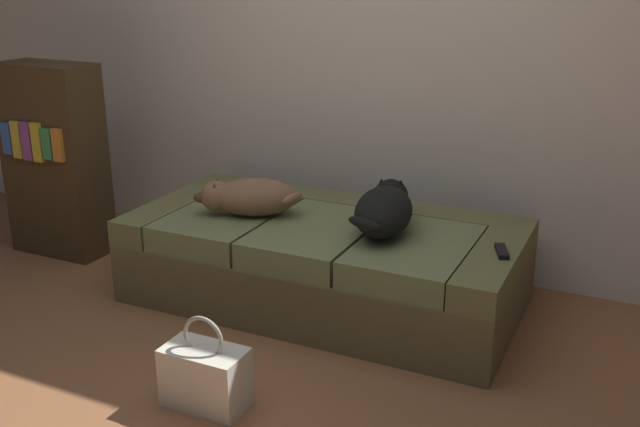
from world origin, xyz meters
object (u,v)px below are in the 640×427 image
object	(u,v)px
dog_dark	(385,209)
handbag	(205,376)
couch	(324,261)
tv_remote	(502,251)
dog_tan	(249,197)
bookshelf	(55,160)

from	to	relation	value
dog_dark	handbag	size ratio (longest dim) A/B	1.63
couch	tv_remote	xyz separation A→B (m)	(0.88, -0.06, 0.23)
couch	tv_remote	bearing A→B (deg)	-4.19
dog_tan	handbag	xyz separation A→B (m)	(0.36, -0.95, -0.40)
dog_dark	bookshelf	size ratio (longest dim) A/B	0.56
couch	bookshelf	world-z (taller)	bookshelf
couch	bookshelf	xyz separation A→B (m)	(-1.68, -0.05, 0.34)
tv_remote	couch	bearing A→B (deg)	155.55
dog_tan	dog_dark	world-z (taller)	dog_dark
couch	dog_tan	size ratio (longest dim) A/B	3.60
bookshelf	couch	bearing A→B (deg)	1.59
dog_dark	tv_remote	xyz separation A→B (m)	(0.56, -0.05, -0.10)
dog_tan	dog_dark	size ratio (longest dim) A/B	0.86
dog_tan	bookshelf	bearing A→B (deg)	178.02
dog_dark	bookshelf	world-z (taller)	bookshelf
tv_remote	bookshelf	xyz separation A→B (m)	(-2.56, 0.02, 0.11)
couch	tv_remote	world-z (taller)	tv_remote
dog_dark	tv_remote	distance (m)	0.57
tv_remote	handbag	size ratio (longest dim) A/B	0.40
dog_dark	couch	bearing A→B (deg)	178.10
dog_dark	bookshelf	xyz separation A→B (m)	(-2.00, -0.04, 0.02)
couch	dog_dark	world-z (taller)	dog_dark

